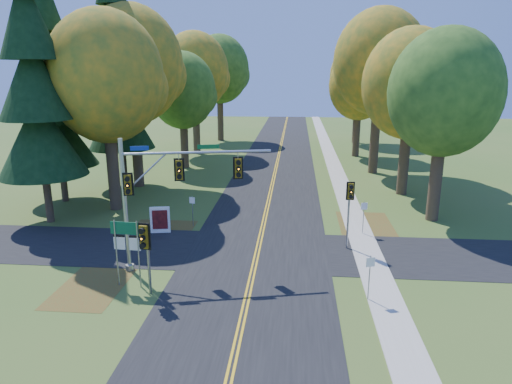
# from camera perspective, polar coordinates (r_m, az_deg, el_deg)

# --- Properties ---
(ground) EXTENTS (160.00, 160.00, 0.00)m
(ground) POSITION_cam_1_polar(r_m,az_deg,el_deg) (24.40, -0.21, -9.18)
(ground) COLOR #375A1F
(ground) RESTS_ON ground
(road_main) EXTENTS (8.00, 160.00, 0.02)m
(road_main) POSITION_cam_1_polar(r_m,az_deg,el_deg) (24.40, -0.21, -9.15)
(road_main) COLOR black
(road_main) RESTS_ON ground
(road_cross) EXTENTS (60.00, 6.00, 0.02)m
(road_cross) POSITION_cam_1_polar(r_m,az_deg,el_deg) (26.23, 0.19, -7.38)
(road_cross) COLOR black
(road_cross) RESTS_ON ground
(centerline_left) EXTENTS (0.10, 160.00, 0.01)m
(centerline_left) POSITION_cam_1_polar(r_m,az_deg,el_deg) (24.40, -0.45, -9.11)
(centerline_left) COLOR gold
(centerline_left) RESTS_ON road_main
(centerline_right) EXTENTS (0.10, 160.00, 0.01)m
(centerline_right) POSITION_cam_1_polar(r_m,az_deg,el_deg) (24.38, 0.03, -9.13)
(centerline_right) COLOR gold
(centerline_right) RESTS_ON road_main
(sidewalk_east) EXTENTS (1.60, 160.00, 0.06)m
(sidewalk_east) POSITION_cam_1_polar(r_m,az_deg,el_deg) (24.66, 14.49, -9.34)
(sidewalk_east) COLOR #9E998E
(sidewalk_east) RESTS_ON ground
(leaf_patch_w_near) EXTENTS (4.00, 6.00, 0.00)m
(leaf_patch_w_near) POSITION_cam_1_polar(r_m,az_deg,el_deg) (29.28, -12.30, -5.31)
(leaf_patch_w_near) COLOR brown
(leaf_patch_w_near) RESTS_ON ground
(leaf_patch_e) EXTENTS (3.50, 8.00, 0.00)m
(leaf_patch_e) POSITION_cam_1_polar(r_m,az_deg,el_deg) (30.26, 13.84, -4.73)
(leaf_patch_e) COLOR brown
(leaf_patch_e) RESTS_ON ground
(leaf_patch_w_far) EXTENTS (3.00, 5.00, 0.00)m
(leaf_patch_w_far) POSITION_cam_1_polar(r_m,az_deg,el_deg) (23.63, -19.71, -10.95)
(leaf_patch_w_far) COLOR brown
(leaf_patch_w_far) RESTS_ON ground
(tree_w_a) EXTENTS (8.00, 8.00, 14.15)m
(tree_w_a) POSITION_cam_1_polar(r_m,az_deg,el_deg) (34.20, -18.12, 13.43)
(tree_w_a) COLOR #38281C
(tree_w_a) RESTS_ON ground
(tree_e_a) EXTENTS (7.20, 7.20, 12.73)m
(tree_e_a) POSITION_cam_1_polar(r_m,az_deg,el_deg) (32.41, 22.58, 11.29)
(tree_e_a) COLOR #38281C
(tree_e_a) RESTS_ON ground
(tree_w_b) EXTENTS (8.60, 8.60, 15.38)m
(tree_w_b) POSITION_cam_1_polar(r_m,az_deg,el_deg) (40.85, -15.18, 15.01)
(tree_w_b) COLOR #38281C
(tree_w_b) RESTS_ON ground
(tree_e_b) EXTENTS (7.60, 7.60, 13.33)m
(tree_e_b) POSITION_cam_1_polar(r_m,az_deg,el_deg) (38.80, 18.81, 12.60)
(tree_e_b) COLOR #38281C
(tree_e_b) RESTS_ON ground
(tree_w_c) EXTENTS (6.80, 6.80, 11.91)m
(tree_w_c) POSITION_cam_1_polar(r_m,az_deg,el_deg) (48.10, -9.11, 12.36)
(tree_w_c) COLOR #38281C
(tree_w_c) RESTS_ON ground
(tree_e_c) EXTENTS (8.80, 8.80, 15.79)m
(tree_e_c) POSITION_cam_1_polar(r_m,az_deg,el_deg) (46.53, 15.29, 15.30)
(tree_e_c) COLOR #38281C
(tree_e_c) RESTS_ON ground
(tree_w_d) EXTENTS (8.20, 8.20, 14.56)m
(tree_w_d) POSITION_cam_1_polar(r_m,az_deg,el_deg) (56.68, -7.60, 14.64)
(tree_w_d) COLOR #38281C
(tree_w_d) RESTS_ON ground
(tree_e_d) EXTENTS (7.00, 7.00, 12.32)m
(tree_e_d) POSITION_cam_1_polar(r_m,az_deg,el_deg) (55.54, 12.84, 12.81)
(tree_e_d) COLOR #38281C
(tree_e_d) RESTS_ON ground
(tree_w_e) EXTENTS (8.40, 8.40, 14.97)m
(tree_w_e) POSITION_cam_1_polar(r_m,az_deg,el_deg) (67.16, -4.51, 15.01)
(tree_w_e) COLOR #38281C
(tree_w_e) RESTS_ON ground
(tree_e_e) EXTENTS (7.80, 7.80, 13.74)m
(tree_e_e) POSITION_cam_1_polar(r_m,az_deg,el_deg) (66.29, 12.73, 13.94)
(tree_e_e) COLOR #38281C
(tree_e_e) RESTS_ON ground
(pine_a) EXTENTS (5.60, 5.60, 19.48)m
(pine_a) POSITION_cam_1_polar(r_m,az_deg,el_deg) (32.68, -25.99, 12.10)
(pine_a) COLOR #38281C
(pine_a) RESTS_ON ground
(pine_b) EXTENTS (5.60, 5.60, 17.31)m
(pine_b) POSITION_cam_1_polar(r_m,az_deg,el_deg) (37.81, -23.94, 10.96)
(pine_b) COLOR #38281C
(pine_b) RESTS_ON ground
(pine_c) EXTENTS (5.60, 5.60, 20.56)m
(pine_c) POSITION_cam_1_polar(r_m,az_deg,el_deg) (41.03, -16.98, 13.94)
(pine_c) COLOR #38281C
(pine_c) RESTS_ON ground
(traffic_mast) EXTENTS (7.37, 2.12, 6.84)m
(traffic_mast) POSITION_cam_1_polar(r_m,az_deg,el_deg) (23.12, -11.66, 0.68)
(traffic_mast) COLOR #9CA0A5
(traffic_mast) RESTS_ON ground
(east_signal_pole) EXTENTS (0.47, 0.54, 4.02)m
(east_signal_pole) POSITION_cam_1_polar(r_m,az_deg,el_deg) (26.01, 11.65, -0.80)
(east_signal_pole) COLOR gray
(east_signal_pole) RESTS_ON ground
(ped_signal_pole) EXTENTS (0.55, 0.64, 3.51)m
(ped_signal_pole) POSITION_cam_1_polar(r_m,az_deg,el_deg) (20.93, -13.69, -6.10)
(ped_signal_pole) COLOR gray
(ped_signal_pole) RESTS_ON ground
(route_sign_cluster) EXTENTS (1.54, 0.18, 3.29)m
(route_sign_cluster) POSITION_cam_1_polar(r_m,az_deg,el_deg) (22.20, -15.85, -5.82)
(route_sign_cluster) COLOR gray
(route_sign_cluster) RESTS_ON ground
(info_kiosk) EXTENTS (1.24, 0.39, 1.71)m
(info_kiosk) POSITION_cam_1_polar(r_m,az_deg,el_deg) (29.42, -11.89, -3.45)
(info_kiosk) COLOR white
(info_kiosk) RESTS_ON ground
(reg_sign_e_north) EXTENTS (0.40, 0.12, 2.13)m
(reg_sign_e_north) POSITION_cam_1_polar(r_m,az_deg,el_deg) (29.12, 13.32, -2.46)
(reg_sign_e_north) COLOR gray
(reg_sign_e_north) RESTS_ON ground
(reg_sign_e_south) EXTENTS (0.40, 0.15, 2.15)m
(reg_sign_e_south) POSITION_cam_1_polar(r_m,az_deg,el_deg) (20.98, 14.05, -9.45)
(reg_sign_e_south) COLOR gray
(reg_sign_e_south) RESTS_ON ground
(reg_sign_w) EXTENTS (0.38, 0.12, 2.04)m
(reg_sign_w) POSITION_cam_1_polar(r_m,az_deg,el_deg) (30.19, -7.96, -1.70)
(reg_sign_w) COLOR gray
(reg_sign_w) RESTS_ON ground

